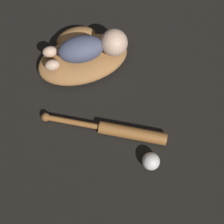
{
  "coord_description": "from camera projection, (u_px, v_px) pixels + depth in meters",
  "views": [
    {
      "loc": [
        -0.07,
        -0.6,
        1.21
      ],
      "look_at": [
        0.02,
        -0.25,
        0.07
      ],
      "focal_mm": 50.0,
      "sensor_mm": 36.0,
      "label": 1
    }
  ],
  "objects": [
    {
      "name": "baseball_bat",
      "position": [
        119.0,
        131.0,
        1.22
      ],
      "size": [
        0.47,
        0.24,
        0.05
      ],
      "color": "#9E602D",
      "rests_on": "ground"
    },
    {
      "name": "baby_figure",
      "position": [
        91.0,
        47.0,
        1.21
      ],
      "size": [
        0.34,
        0.11,
        0.11
      ],
      "color": "#4C516B",
      "rests_on": "baseball_glove"
    },
    {
      "name": "baseball_glove",
      "position": [
        82.0,
        56.0,
        1.3
      ],
      "size": [
        0.4,
        0.28,
        0.08
      ],
      "color": "#A8703D",
      "rests_on": "ground"
    },
    {
      "name": "ground_plane",
      "position": [
        95.0,
        62.0,
        1.33
      ],
      "size": [
        6.0,
        6.0,
        0.0
      ],
      "primitive_type": "plane",
      "color": "black"
    },
    {
      "name": "baseball",
      "position": [
        151.0,
        161.0,
        1.17
      ],
      "size": [
        0.07,
        0.07,
        0.07
      ],
      "color": "white",
      "rests_on": "ground"
    }
  ]
}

